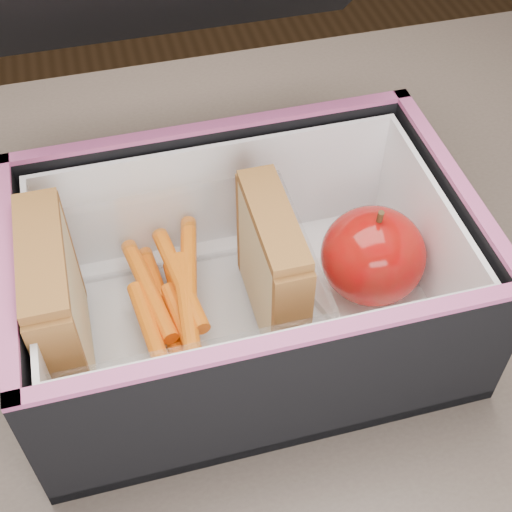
{
  "coord_description": "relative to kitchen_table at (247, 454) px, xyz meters",
  "views": [
    {
      "loc": [
        -0.06,
        -0.24,
        1.17
      ],
      "look_at": [
        0.02,
        0.06,
        0.81
      ],
      "focal_mm": 50.0,
      "sensor_mm": 36.0,
      "label": 1
    }
  ],
  "objects": [
    {
      "name": "kitchen_table",
      "position": [
        0.0,
        0.0,
        0.0
      ],
      "size": [
        1.2,
        0.8,
        0.75
      ],
      "color": "brown",
      "rests_on": "ground"
    },
    {
      "name": "sandwich_left",
      "position": [
        -0.11,
        0.05,
        0.16
      ],
      "size": [
        0.03,
        0.1,
        0.11
      ],
      "color": "beige",
      "rests_on": "plastic_tub"
    },
    {
      "name": "carrot_sticks",
      "position": [
        -0.04,
        0.05,
        0.12
      ],
      "size": [
        0.06,
        0.14,
        0.03
      ],
      "color": "orange",
      "rests_on": "plastic_tub"
    },
    {
      "name": "red_apple",
      "position": [
        0.1,
        0.05,
        0.14
      ],
      "size": [
        0.09,
        0.09,
        0.08
      ],
      "rotation": [
        0.0,
        0.0,
        -0.25
      ],
      "color": "maroon",
      "rests_on": "paper_napkin"
    },
    {
      "name": "plastic_tub",
      "position": [
        -0.04,
        0.05,
        0.14
      ],
      "size": [
        0.18,
        0.13,
        0.08
      ],
      "primitive_type": null,
      "color": "white",
      "rests_on": "lunch_bag"
    },
    {
      "name": "lunch_bag",
      "position": [
        0.01,
        0.06,
        0.15
      ],
      "size": [
        0.29,
        0.32,
        0.24
      ],
      "color": "black",
      "rests_on": "kitchen_table"
    },
    {
      "name": "sandwich_right",
      "position": [
        0.03,
        0.05,
        0.16
      ],
      "size": [
        0.02,
        0.09,
        0.1
      ],
      "color": "beige",
      "rests_on": "plastic_tub"
    },
    {
      "name": "paper_napkin",
      "position": [
        0.1,
        0.05,
        0.11
      ],
      "size": [
        0.09,
        0.09,
        0.01
      ],
      "primitive_type": "cube",
      "rotation": [
        0.0,
        0.0,
        0.3
      ],
      "color": "white",
      "rests_on": "lunch_bag"
    }
  ]
}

